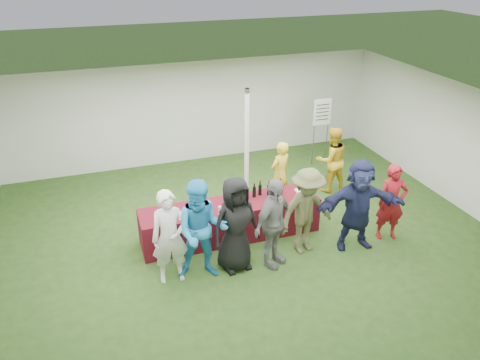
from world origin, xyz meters
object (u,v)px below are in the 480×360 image
object	(u,v)px
serving_table	(231,220)
staff_pourer	(280,174)
customer_6	(391,203)
customer_5	(358,205)
wine_list_sign	(322,117)
customer_1	(202,231)
customer_4	(306,211)
dump_bucket	(306,193)
customer_3	(273,223)
customer_2	(236,225)
staff_back	(331,160)
customer_0	(170,237)

from	to	relation	value
serving_table	staff_pourer	distance (m)	1.77
customer_6	customer_5	bearing A→B (deg)	-161.25
serving_table	customer_6	bearing A→B (deg)	-19.06
wine_list_sign	customer_1	bearing A→B (deg)	-138.48
customer_1	customer_4	xyz separation A→B (m)	(2.05, 0.13, -0.07)
serving_table	dump_bucket	world-z (taller)	dump_bucket
customer_3	customer_2	bearing A→B (deg)	136.36
wine_list_sign	staff_back	bearing A→B (deg)	-108.05
customer_1	customer_6	size ratio (longest dim) A/B	1.18
customer_1	customer_3	distance (m)	1.30
customer_1	customer_4	bearing A→B (deg)	18.32
customer_5	serving_table	bearing A→B (deg)	162.60
staff_pourer	customer_5	world-z (taller)	customer_5
wine_list_sign	customer_4	bearing A→B (deg)	-121.00
dump_bucket	customer_5	world-z (taller)	customer_5
dump_bucket	staff_back	size ratio (longest dim) A/B	0.16
customer_3	customer_4	distance (m)	0.78
dump_bucket	staff_pourer	distance (m)	1.15
customer_0	customer_5	distance (m)	3.59
wine_list_sign	staff_pourer	distance (m)	2.66
dump_bucket	staff_pourer	bearing A→B (deg)	94.65
serving_table	customer_4	world-z (taller)	customer_4
customer_6	customer_2	bearing A→B (deg)	-166.10
customer_4	customer_0	bearing A→B (deg)	170.41
customer_4	customer_6	xyz separation A→B (m)	(1.80, -0.11, -0.07)
staff_pourer	customer_0	bearing A→B (deg)	9.79
serving_table	customer_0	xyz separation A→B (m)	(-1.39, -0.97, 0.50)
customer_1	customer_4	world-z (taller)	customer_1
dump_bucket	customer_2	size ratio (longest dim) A/B	0.14
customer_0	customer_1	bearing A→B (deg)	-7.96
dump_bucket	customer_0	distance (m)	3.03
customer_1	serving_table	bearing A→B (deg)	65.88
customer_5	customer_6	distance (m)	0.82
customer_0	customer_3	distance (m)	1.85
staff_pourer	staff_back	distance (m)	1.44
serving_table	customer_1	distance (m)	1.46
customer_3	dump_bucket	bearing A→B (deg)	6.78
dump_bucket	wine_list_sign	bearing A→B (deg)	57.89
customer_0	customer_2	world-z (taller)	customer_2
staff_back	customer_0	distance (m)	4.77
dump_bucket	customer_6	xyz separation A→B (m)	(1.45, -0.82, -0.04)
serving_table	staff_pourer	xyz separation A→B (m)	(1.45, 0.93, 0.39)
staff_pourer	customer_2	xyz separation A→B (m)	(-1.67, -1.92, 0.14)
customer_0	customer_5	size ratio (longest dim) A/B	0.95
staff_pourer	customer_0	size ratio (longest dim) A/B	0.87
serving_table	staff_back	xyz separation A→B (m)	(2.88, 1.17, 0.43)
staff_back	customer_3	bearing A→B (deg)	44.44
wine_list_sign	customer_5	bearing A→B (deg)	-107.24
dump_bucket	customer_4	distance (m)	0.78
customer_4	customer_2	bearing A→B (deg)	172.16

